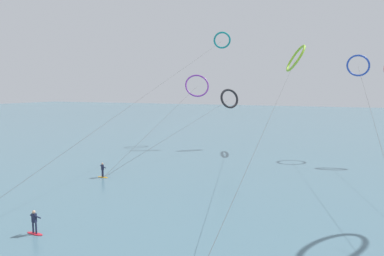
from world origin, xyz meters
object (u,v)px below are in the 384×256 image
surfer_crimson (35,224)px  kite_teal (222,41)px  kite_violet (197,86)px  surfer_amber (103,171)px  kite_charcoal (229,99)px  kite_cobalt (358,66)px  kite_lime (296,58)px

surfer_crimson → kite_teal: size_ratio=0.03×
surfer_crimson → kite_violet: 39.80m
kite_teal → kite_violet: kite_teal is taller
surfer_amber → kite_charcoal: 27.26m
kite_cobalt → kite_charcoal: (-19.54, -0.45, -5.00)m
surfer_crimson → surfer_amber: bearing=110.0°
kite_teal → kite_lime: bearing=148.5°
surfer_amber → kite_charcoal: (7.00, 25.22, 7.65)m
surfer_crimson → kite_lime: bearing=74.1°
surfer_crimson → kite_violet: (-3.92, 38.36, 9.83)m
surfer_amber → kite_charcoal: kite_charcoal is taller
kite_lime → kite_charcoal: size_ratio=1.97×
kite_lime → surfer_amber: bearing=-54.4°
kite_lime → kite_charcoal: bearing=-94.3°
surfer_amber → kite_lime: bearing=86.6°
kite_lime → kite_violet: bearing=-95.9°
kite_violet → kite_lime: bearing=-14.0°
surfer_amber → kite_charcoal: bearing=102.0°
kite_teal → kite_charcoal: bearing=99.6°
kite_cobalt → kite_teal: 24.54m
kite_cobalt → kite_violet: kite_cobalt is taller
kite_cobalt → surfer_crimson: bearing=79.6°
kite_charcoal → kite_violet: 5.96m
kite_cobalt → kite_violet: 25.13m
surfer_crimson → kite_cobalt: bearing=61.6°
kite_teal → kite_lime: size_ratio=1.02×
kite_teal → kite_violet: size_ratio=2.11×
kite_violet → kite_cobalt: bearing=-27.3°
kite_cobalt → kite_lime: size_ratio=0.85×
surfer_amber → kite_teal: 36.60m
surfer_crimson → kite_cobalt: (20.99, 40.20, 12.65)m
kite_cobalt → kite_charcoal: size_ratio=1.67×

